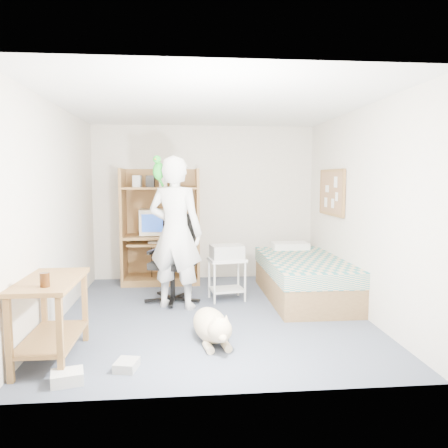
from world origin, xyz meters
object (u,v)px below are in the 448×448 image
at_px(computer_hutch, 161,231).
at_px(person, 175,233).
at_px(dog, 212,325).
at_px(printer_cart, 227,272).
at_px(side_desk, 51,307).
at_px(office_chair, 174,270).
at_px(bed, 303,277).

xyz_separation_m(computer_hutch, person, (0.25, -1.41, 0.14)).
distance_m(dog, printer_cart, 1.57).
height_order(side_desk, printer_cart, side_desk).
height_order(computer_hutch, printer_cart, computer_hutch).
distance_m(office_chair, printer_cart, 0.71).
height_order(bed, printer_cart, bed).
relative_size(office_chair, person, 0.60).
bearing_deg(office_chair, dog, -53.99).
height_order(computer_hutch, side_desk, computer_hutch).
height_order(dog, printer_cart, printer_cart).
distance_m(computer_hutch, printer_cart, 1.53).
distance_m(office_chair, dog, 1.62).
height_order(office_chair, dog, office_chair).
bearing_deg(office_chair, side_desk, -98.96).
bearing_deg(office_chair, bed, 20.52).
distance_m(person, printer_cart, 0.94).
relative_size(computer_hutch, printer_cart, 3.14).
bearing_deg(printer_cart, dog, -110.57).
distance_m(side_desk, office_chair, 2.13).
height_order(computer_hutch, person, person).
distance_m(side_desk, dog, 1.54).
xyz_separation_m(computer_hutch, dog, (0.63, -2.64, -0.65)).
height_order(computer_hutch, bed, computer_hutch).
bearing_deg(side_desk, computer_hutch, 73.86).
xyz_separation_m(office_chair, dog, (0.40, -1.55, -0.25)).
distance_m(computer_hutch, person, 1.44).
distance_m(bed, office_chair, 1.78).
bearing_deg(printer_cart, bed, -9.27).
relative_size(computer_hutch, side_desk, 1.80).
bearing_deg(side_desk, printer_cart, 45.49).
bearing_deg(bed, person, -170.78).
bearing_deg(bed, office_chair, 179.18).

